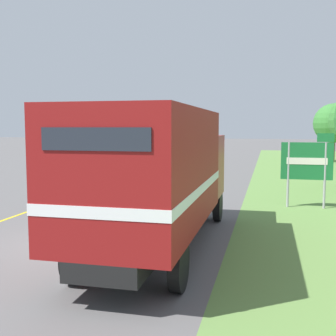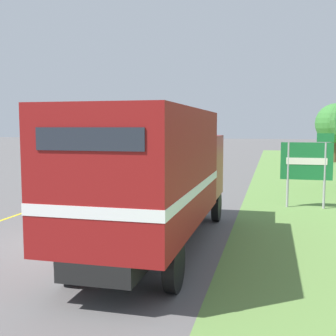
# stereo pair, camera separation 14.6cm
# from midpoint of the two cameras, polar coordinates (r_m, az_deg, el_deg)

# --- Properties ---
(ground_plane) EXTENTS (200.00, 200.00, 0.00)m
(ground_plane) POSITION_cam_midpoint_polar(r_m,az_deg,el_deg) (11.49, -11.11, -9.81)
(ground_plane) COLOR #5B5959
(edge_line_yellow) EXTENTS (0.12, 61.08, 0.01)m
(edge_line_yellow) POSITION_cam_midpoint_polar(r_m,az_deg,el_deg) (27.07, -4.30, -0.84)
(edge_line_yellow) COLOR yellow
(edge_line_yellow) RESTS_ON ground
(centre_dash_near) EXTENTS (0.12, 2.60, 0.01)m
(centre_dash_near) POSITION_cam_midpoint_polar(r_m,az_deg,el_deg) (11.99, -9.93, -9.12)
(centre_dash_near) COLOR white
(centre_dash_near) RESTS_ON ground
(centre_dash_mid_a) EXTENTS (0.12, 2.60, 0.01)m
(centre_dash_mid_a) POSITION_cam_midpoint_polar(r_m,az_deg,el_deg) (18.09, -1.43, -4.05)
(centre_dash_mid_a) COLOR white
(centre_dash_mid_a) RESTS_ON ground
(centre_dash_mid_b) EXTENTS (0.12, 2.60, 0.01)m
(centre_dash_mid_b) POSITION_cam_midpoint_polar(r_m,az_deg,el_deg) (24.45, 2.67, -1.53)
(centre_dash_mid_b) COLOR white
(centre_dash_mid_b) RESTS_ON ground
(centre_dash_far) EXTENTS (0.12, 2.60, 0.01)m
(centre_dash_far) POSITION_cam_midpoint_polar(r_m,az_deg,el_deg) (30.91, 5.07, -0.05)
(centre_dash_far) COLOR white
(centre_dash_far) RESTS_ON ground
(centre_dash_farthest) EXTENTS (0.12, 2.60, 0.01)m
(centre_dash_farthest) POSITION_cam_midpoint_polar(r_m,az_deg,el_deg) (37.42, 6.63, 0.91)
(centre_dash_farthest) COLOR white
(centre_dash_farthest) RESTS_ON ground
(horse_trailer_truck) EXTENTS (2.42, 8.10, 3.42)m
(horse_trailer_truck) POSITION_cam_midpoint_polar(r_m,az_deg,el_deg) (10.18, -1.30, -0.63)
(horse_trailer_truck) COLOR black
(horse_trailer_truck) RESTS_ON ground
(lead_car_white) EXTENTS (1.80, 3.97, 1.96)m
(lead_car_white) POSITION_cam_midpoint_polar(r_m,az_deg,el_deg) (27.15, -0.15, 1.27)
(lead_car_white) COLOR black
(lead_car_white) RESTS_ON ground
(highway_sign) EXTENTS (1.87, 0.09, 2.80)m
(highway_sign) POSITION_cam_midpoint_polar(r_m,az_deg,el_deg) (16.48, 18.61, 0.70)
(highway_sign) COLOR #9E9EA3
(highway_sign) RESTS_ON ground
(roadside_tree_far) EXTENTS (3.38, 3.38, 5.04)m
(roadside_tree_far) POSITION_cam_midpoint_polar(r_m,az_deg,el_deg) (38.81, 21.86, 5.64)
(roadside_tree_far) COLOR brown
(roadside_tree_far) RESTS_ON ground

